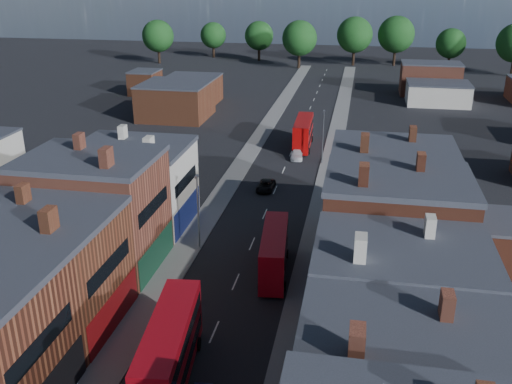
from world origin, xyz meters
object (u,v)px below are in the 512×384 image
at_px(bus_2, 303,133).
at_px(car_2, 266,186).
at_px(bus_0, 170,350).
at_px(bus_1, 274,251).
at_px(car_3, 297,154).
at_px(ped_3, 311,326).

relative_size(bus_2, car_2, 2.46).
distance_m(bus_0, car_2, 38.00).
distance_m(bus_1, car_3, 35.61).
height_order(bus_2, car_3, bus_2).
bearing_deg(bus_0, bus_2, 80.53).
height_order(bus_2, car_2, bus_2).
bearing_deg(bus_2, ped_3, -84.47).
height_order(bus_2, ped_3, bus_2).
bearing_deg(car_3, bus_2, 81.83).
height_order(bus_0, ped_3, bus_0).
bearing_deg(ped_3, car_3, -12.66).
height_order(bus_0, car_2, bus_0).
xyz_separation_m(bus_2, car_2, (-2.70, -19.94, -1.90)).
height_order(bus_1, car_3, bus_1).
height_order(car_3, ped_3, ped_3).
xyz_separation_m(bus_1, ped_3, (4.45, -9.41, -1.37)).
bearing_deg(bus_2, bus_1, -89.01).
distance_m(bus_1, car_2, 21.89).
relative_size(bus_0, ped_3, 7.08).
bearing_deg(bus_1, bus_0, -111.55).
distance_m(bus_0, bus_2, 57.96).
bearing_deg(car_3, car_2, -104.83).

